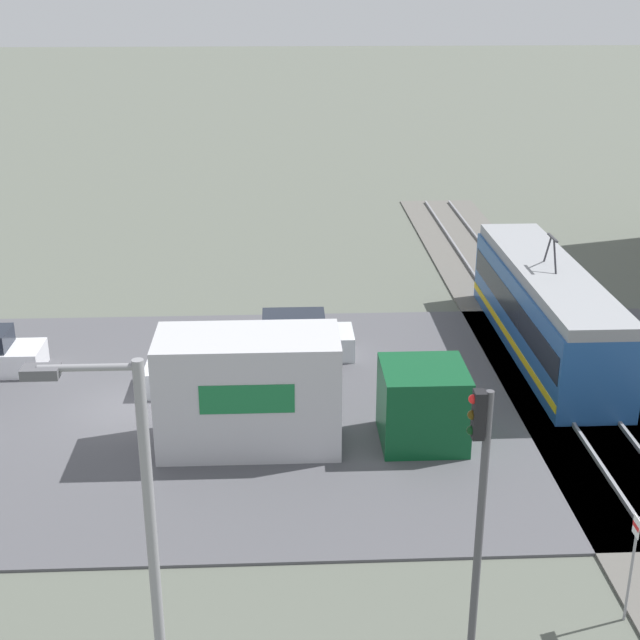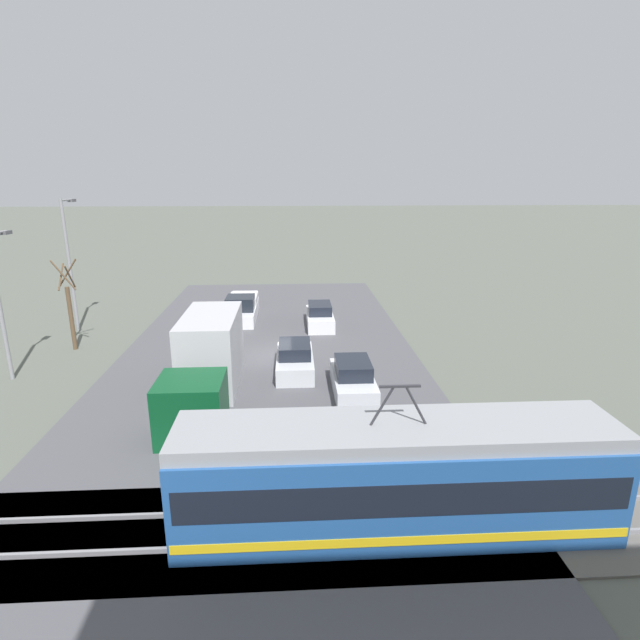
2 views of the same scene
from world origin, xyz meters
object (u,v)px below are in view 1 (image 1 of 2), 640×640
(sedan_car_2, at_px, (294,338))
(no_parking_sign, at_px, (632,559))
(light_rail_tram, at_px, (546,310))
(sedan_car_0, at_px, (211,370))
(traffic_light_pole, at_px, (479,494))
(street_lamp_near_crossing, at_px, (137,520))
(box_truck, at_px, (291,394))

(sedan_car_2, xyz_separation_m, no_parking_sign, (14.61, 6.85, 0.84))
(light_rail_tram, bearing_deg, sedan_car_0, -77.28)
(light_rail_tram, xyz_separation_m, sedan_car_0, (2.71, -12.01, -0.92))
(sedan_car_2, relative_size, traffic_light_pole, 0.72)
(sedan_car_0, relative_size, street_lamp_near_crossing, 0.60)
(box_truck, bearing_deg, sedan_car_0, -146.32)
(sedan_car_0, height_order, no_parking_sign, no_parking_sign)
(box_truck, height_order, no_parking_sign, box_truck)
(light_rail_tram, height_order, sedan_car_0, light_rail_tram)
(no_parking_sign, bearing_deg, sedan_car_2, -154.87)
(box_truck, bearing_deg, no_parking_sign, 41.26)
(light_rail_tram, xyz_separation_m, street_lamp_near_crossing, (16.78, -12.18, 2.61))
(light_rail_tram, height_order, no_parking_sign, light_rail_tram)
(box_truck, xyz_separation_m, sedan_car_2, (-6.59, 0.19, -0.94))
(sedan_car_2, bearing_deg, box_truck, 178.38)
(light_rail_tram, height_order, traffic_light_pole, traffic_light_pole)
(box_truck, height_order, traffic_light_pole, traffic_light_pole)
(sedan_car_2, height_order, traffic_light_pole, traffic_light_pole)
(light_rail_tram, xyz_separation_m, no_parking_sign, (14.68, -2.35, -0.07))
(traffic_light_pole, bearing_deg, box_truck, -158.86)
(sedan_car_2, bearing_deg, light_rail_tram, -89.60)
(traffic_light_pole, relative_size, no_parking_sign, 2.30)
(sedan_car_2, distance_m, traffic_light_pole, 16.13)
(box_truck, distance_m, sedan_car_2, 6.66)
(no_parking_sign, bearing_deg, box_truck, -138.74)
(box_truck, height_order, street_lamp_near_crossing, street_lamp_near_crossing)
(street_lamp_near_crossing, bearing_deg, traffic_light_pole, 101.06)
(sedan_car_2, distance_m, no_parking_sign, 16.16)
(traffic_light_pole, height_order, street_lamp_near_crossing, street_lamp_near_crossing)
(sedan_car_0, distance_m, traffic_light_pole, 14.55)
(box_truck, distance_m, sedan_car_0, 4.83)
(sedan_car_0, relative_size, no_parking_sign, 1.67)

